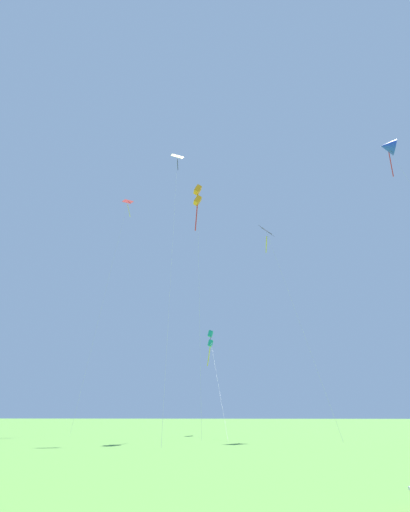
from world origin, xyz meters
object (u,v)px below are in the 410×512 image
kite_blue_delta (388,147)px  kite_teal_box (210,339)px  kite_black_large (268,239)px  kite_yellow_diamond (177,171)px  kite_orange_box (198,197)px  kite_red_high (125,215)px

kite_blue_delta → kite_teal_box: bearing=166.3°
kite_black_large → kite_yellow_diamond: size_ratio=0.68×
kite_blue_delta → kite_yellow_diamond: 22.01m
kite_orange_box → kite_blue_delta: size_ratio=0.81×
kite_yellow_diamond → kite_black_large: bearing=6.2°
kite_teal_box → kite_blue_delta: 27.06m
kite_blue_delta → kite_black_large: bearing=-173.5°
kite_teal_box → kite_orange_box: (-0.75, -5.91, 13.24)m
kite_black_large → kite_blue_delta: 16.70m
kite_blue_delta → kite_yellow_diamond: bearing=-173.6°
kite_blue_delta → kite_yellow_diamond: kite_blue_delta is taller
kite_orange_box → kite_blue_delta: (19.67, 1.28, 5.54)m
kite_black_large → kite_orange_box: size_ratio=0.80×
kite_teal_box → kite_yellow_diamond: kite_yellow_diamond is taller
kite_red_high → kite_blue_delta: kite_blue_delta is taller
kite_yellow_diamond → kite_teal_box: bearing=68.8°
kite_orange_box → kite_teal_box: bearing=82.7°
kite_red_high → kite_yellow_diamond: size_ratio=1.01×
kite_yellow_diamond → kite_blue_delta: bearing=6.4°
kite_teal_box → kite_blue_delta: (18.92, -4.63, 18.78)m
kite_red_high → kite_blue_delta: size_ratio=0.96×
kite_red_high → kite_teal_box: bearing=-15.7°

